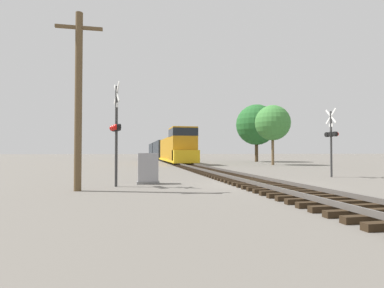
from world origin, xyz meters
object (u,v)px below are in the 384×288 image
at_px(freight_train, 163,150).
at_px(tree_mid_background, 256,125).
at_px(tree_far_right, 273,123).
at_px(crossing_signal_far, 331,137).
at_px(relay_cabinet, 148,169).
at_px(utility_pole, 78,98).
at_px(crossing_signal_near, 116,129).

relative_size(freight_train, tree_mid_background, 5.93).
height_order(tree_far_right, tree_mid_background, tree_mid_background).
bearing_deg(crossing_signal_far, freight_train, 5.96).
relative_size(crossing_signal_far, relay_cabinet, 2.83).
bearing_deg(tree_mid_background, tree_far_right, -103.79).
bearing_deg(crossing_signal_far, tree_far_right, -17.24).
height_order(freight_train, relay_cabinet, freight_train).
bearing_deg(relay_cabinet, crossing_signal_far, 8.21).
bearing_deg(utility_pole, relay_cabinet, 37.08).
relative_size(freight_train, utility_pole, 7.45).
bearing_deg(tree_far_right, relay_cabinet, -130.47).
bearing_deg(relay_cabinet, freight_train, 83.32).
distance_m(freight_train, utility_pole, 45.25).
bearing_deg(utility_pole, freight_train, 80.06).
height_order(relay_cabinet, tree_mid_background, tree_mid_background).
xyz_separation_m(crossing_signal_near, tree_far_right, (16.88, 19.02, 2.40)).
distance_m(crossing_signal_near, tree_far_right, 25.55).
xyz_separation_m(freight_train, utility_pole, (-7.80, -44.53, 1.76)).
bearing_deg(utility_pole, crossing_signal_near, 40.97).
height_order(relay_cabinet, utility_pole, utility_pole).
height_order(freight_train, tree_mid_background, tree_mid_background).
distance_m(crossing_signal_far, relay_cabinet, 11.37).
height_order(crossing_signal_near, relay_cabinet, crossing_signal_near).
xyz_separation_m(freight_train, crossing_signal_far, (6.16, -40.78, 0.55)).
xyz_separation_m(crossing_signal_far, relay_cabinet, (-11.13, -1.60, -1.73)).
bearing_deg(crossing_signal_far, relay_cabinet, 95.57).
bearing_deg(tree_far_right, crossing_signal_far, -104.60).
bearing_deg(crossing_signal_near, crossing_signal_far, 85.20).
relative_size(crossing_signal_near, crossing_signal_far, 1.11).
bearing_deg(crossing_signal_far, crossing_signal_near, 98.86).
bearing_deg(freight_train, crossing_signal_near, -98.44).
xyz_separation_m(crossing_signal_far, tree_mid_background, (6.97, 27.37, 3.28)).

